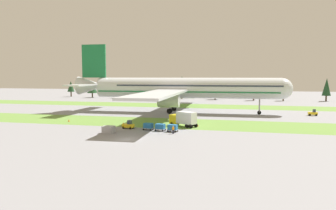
# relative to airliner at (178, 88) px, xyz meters

# --- Properties ---
(ground_plane) EXTENTS (400.00, 400.00, 0.00)m
(ground_plane) POSITION_rel_airliner_xyz_m (-0.86, -45.37, -8.10)
(ground_plane) COLOR gray
(grass_strip_near) EXTENTS (320.00, 17.21, 0.01)m
(grass_strip_near) POSITION_rel_airliner_xyz_m (-0.86, -23.14, -8.09)
(grass_strip_near) COLOR olive
(grass_strip_near) RESTS_ON ground
(grass_strip_far) EXTENTS (320.00, 17.21, 0.01)m
(grass_strip_far) POSITION_rel_airliner_xyz_m (-0.86, 23.28, -8.09)
(grass_strip_far) COLOR olive
(grass_strip_far) RESTS_ON ground
(airliner) EXTENTS (70.59, 86.43, 22.60)m
(airliner) POSITION_rel_airliner_xyz_m (0.00, 0.00, 0.00)
(airliner) COLOR silver
(airliner) RESTS_ON ground
(baggage_tug) EXTENTS (2.76, 1.67, 1.97)m
(baggage_tug) POSITION_rel_airliner_xyz_m (-4.85, -33.71, -7.28)
(baggage_tug) COLOR yellow
(baggage_tug) RESTS_ON ground
(cargo_dolly_lead) EXTENTS (2.40, 1.81, 1.55)m
(cargo_dolly_lead) POSITION_rel_airliner_xyz_m (0.12, -34.44, -7.18)
(cargo_dolly_lead) COLOR #A3A3A8
(cargo_dolly_lead) RESTS_ON ground
(cargo_dolly_second) EXTENTS (2.40, 1.81, 1.55)m
(cargo_dolly_second) POSITION_rel_airliner_xyz_m (2.99, -34.87, -7.18)
(cargo_dolly_second) COLOR #A3A3A8
(cargo_dolly_second) RESTS_ON ground
(cargo_dolly_third) EXTENTS (2.40, 1.81, 1.55)m
(cargo_dolly_third) POSITION_rel_airliner_xyz_m (5.86, -35.29, -7.18)
(cargo_dolly_third) COLOR #A3A3A8
(cargo_dolly_third) RESTS_ON ground
(catering_truck) EXTENTS (7.20, 5.36, 3.58)m
(catering_truck) POSITION_rel_airliner_xyz_m (6.84, -27.88, -6.14)
(catering_truck) COLOR yellow
(catering_truck) RESTS_ON ground
(pushback_tractor) EXTENTS (2.64, 1.38, 1.97)m
(pushback_tractor) POSITION_rel_airliner_xyz_m (41.24, 1.21, -7.28)
(pushback_tractor) COLOR yellow
(pushback_tractor) RESTS_ON ground
(ground_crew_marshaller) EXTENTS (0.39, 0.45, 1.74)m
(ground_crew_marshaller) POSITION_rel_airliner_xyz_m (6.49, -37.69, -7.15)
(ground_crew_marshaller) COLOR black
(ground_crew_marshaller) RESTS_ON ground
(ground_crew_loader) EXTENTS (0.36, 0.48, 1.74)m
(ground_crew_loader) POSITION_rel_airliner_xyz_m (4.66, -26.52, -7.15)
(ground_crew_loader) COLOR black
(ground_crew_loader) RESTS_ON ground
(uld_container_0) EXTENTS (2.09, 1.71, 1.52)m
(uld_container_0) POSITION_rel_airliner_xyz_m (-6.77, -39.77, -7.34)
(uld_container_0) COLOR #A3A3A8
(uld_container_0) RESTS_ON ground
(uld_container_1) EXTENTS (2.16, 1.80, 1.52)m
(uld_container_1) POSITION_rel_airliner_xyz_m (-7.15, -40.14, -7.33)
(uld_container_1) COLOR #A3A3A8
(uld_container_1) RESTS_ON ground
(taxiway_marker_0) EXTENTS (0.44, 0.44, 0.47)m
(taxiway_marker_0) POSITION_rel_airliner_xyz_m (10.12, -26.74, -7.86)
(taxiway_marker_0) COLOR orange
(taxiway_marker_0) RESTS_ON ground
(taxiway_marker_1) EXTENTS (0.44, 0.44, 0.69)m
(taxiway_marker_1) POSITION_rel_airliner_xyz_m (-23.94, -26.95, -7.75)
(taxiway_marker_1) COLOR orange
(taxiway_marker_1) RESTS_ON ground
(taxiway_marker_2) EXTENTS (0.44, 0.44, 0.54)m
(taxiway_marker_2) POSITION_rel_airliner_xyz_m (-8.35, -27.93, -7.83)
(taxiway_marker_2) COLOR orange
(taxiway_marker_2) RESTS_ON ground
(taxiway_marker_3) EXTENTS (0.44, 0.44, 0.62)m
(taxiway_marker_3) POSITION_rel_airliner_xyz_m (8.00, -27.73, -7.79)
(taxiway_marker_3) COLOR orange
(taxiway_marker_3) RESTS_ON ground
(distant_tree_line) EXTENTS (155.32, 8.62, 11.71)m
(distant_tree_line) POSITION_rel_airliner_xyz_m (5.38, 58.91, -1.49)
(distant_tree_line) COLOR #4C3823
(distant_tree_line) RESTS_ON ground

